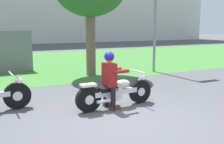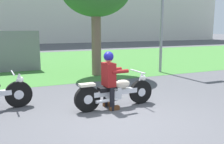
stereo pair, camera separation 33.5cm
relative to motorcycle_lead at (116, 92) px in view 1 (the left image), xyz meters
The scene contains 4 objects.
ground 0.98m from the motorcycle_lead, 106.75° to the right, with size 120.00×120.00×0.00m, color #4C4C51.
grass_verge 9.01m from the motorcycle_lead, 91.65° to the left, with size 60.00×12.00×0.01m, color #3D7533.
motorcycle_lead is the anchor object (origin of this frame).
rider_lead 0.46m from the motorcycle_lead, behind, with size 0.56×0.48×1.39m.
Camera 1 is at (-2.53, -4.39, 1.93)m, focal length 40.23 mm.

